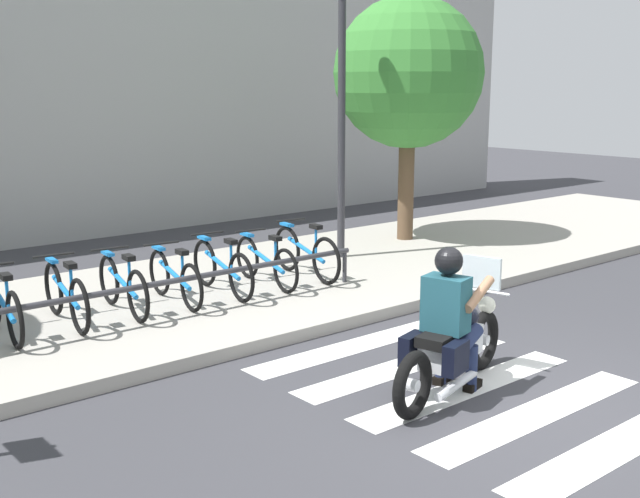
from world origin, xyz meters
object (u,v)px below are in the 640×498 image
(street_lamp, at_px, (342,97))
(rider, at_px, (450,310))
(bicycle_3, at_px, (123,285))
(bicycle_7, at_px, (306,253))
(bicycle_2, at_px, (66,295))
(bicycle_4, at_px, (175,277))
(bike_rack, at_px, (172,283))
(bicycle_5, at_px, (222,268))
(bicycle_1, at_px, (3,306))
(tree_near_rack, at_px, (408,74))
(motorcycle, at_px, (452,346))
(bicycle_6, at_px, (266,262))

(street_lamp, bearing_deg, rider, -120.64)
(bicycle_3, bearing_deg, bicycle_7, -0.01)
(bicycle_7, bearing_deg, rider, -110.31)
(bicycle_2, xyz_separation_m, bicycle_4, (1.41, 0.00, -0.02))
(bike_rack, distance_m, street_lamp, 4.51)
(street_lamp, bearing_deg, bicycle_5, -164.96)
(bicycle_7, bearing_deg, bicycle_1, 179.99)
(bike_rack, bearing_deg, bicycle_4, 57.49)
(tree_near_rack, bearing_deg, bicycle_4, -167.98)
(tree_near_rack, bearing_deg, bicycle_5, -166.20)
(bicycle_4, distance_m, bicycle_5, 0.71)
(bicycle_1, distance_m, street_lamp, 6.00)
(bicycle_1, distance_m, bicycle_7, 4.24)
(bicycle_4, xyz_separation_m, bike_rack, (-0.35, -0.55, 0.09))
(motorcycle, distance_m, bicycle_5, 3.93)
(bicycle_6, xyz_separation_m, bike_rack, (-1.77, -0.55, 0.09))
(rider, bearing_deg, bicycle_4, 99.48)
(rider, distance_m, bike_rack, 3.54)
(bicycle_1, height_order, bicycle_3, bicycle_3)
(bicycle_2, bearing_deg, bicycle_6, 0.02)
(bike_rack, bearing_deg, motorcycle, -72.10)
(bike_rack, bearing_deg, bicycle_5, 27.61)
(rider, relative_size, bicycle_7, 0.85)
(bicycle_2, distance_m, bike_rack, 1.20)
(bike_rack, relative_size, tree_near_rack, 1.27)
(bike_rack, height_order, street_lamp, street_lamp)
(motorcycle, bearing_deg, bicycle_1, 126.02)
(bicycle_7, bearing_deg, bike_rack, -167.38)
(bicycle_6, xyz_separation_m, bicycle_7, (0.71, -0.00, 0.03))
(bicycle_4, distance_m, street_lamp, 4.13)
(bicycle_1, distance_m, bicycle_4, 2.12)
(bicycle_4, relative_size, bicycle_7, 0.94)
(motorcycle, bearing_deg, bicycle_2, 118.69)
(bicycle_2, bearing_deg, bike_rack, -27.62)
(bicycle_2, xyz_separation_m, bicycle_7, (3.53, -0.00, 0.01))
(bicycle_2, distance_m, bicycle_3, 0.71)
(rider, height_order, street_lamp, street_lamp)
(bicycle_4, xyz_separation_m, street_lamp, (3.43, 0.73, 2.18))
(bicycle_3, height_order, tree_near_rack, tree_near_rack)
(motorcycle, xyz_separation_m, bicycle_2, (-2.15, 3.92, 0.05))
(rider, bearing_deg, bike_rack, 106.63)
(bicycle_6, bearing_deg, bicycle_7, -0.11)
(bicycle_6, xyz_separation_m, tree_near_rack, (3.90, 1.13, 2.56))
(rider, bearing_deg, bicycle_5, 89.31)
(bicycle_3, distance_m, street_lamp, 4.73)
(motorcycle, bearing_deg, bicycle_6, 80.22)
(rider, bearing_deg, bicycle_6, 79.18)
(motorcycle, relative_size, tree_near_rack, 0.48)
(rider, distance_m, bicycle_1, 4.83)
(bicycle_1, relative_size, bike_rack, 0.29)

